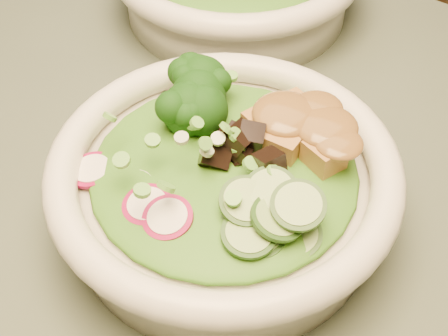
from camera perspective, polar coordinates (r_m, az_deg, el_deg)
The scene contains 9 objects.
salad_bowl at distance 0.43m, azimuth -0.00°, elevation -1.67°, with size 0.24×0.24×0.07m.
lettuce_bed at distance 0.42m, azimuth -0.00°, elevation 0.09°, with size 0.18×0.18×0.02m, color #256415.
broccoli_florets at distance 0.44m, azimuth -3.21°, elevation 6.00°, with size 0.07×0.06×0.04m, color black, non-canonical shape.
radish_slices at distance 0.40m, azimuth -7.60°, elevation -2.41°, with size 0.10×0.04×0.02m, color maroon, non-canonical shape.
cucumber_slices at distance 0.38m, azimuth 3.48°, elevation -4.82°, with size 0.06×0.06×0.03m, color #8AB866, non-canonical shape.
mushroom_heap at distance 0.41m, azimuth 1.38°, elevation 1.67°, with size 0.06×0.06×0.04m, color black, non-canonical shape.
tofu_cubes at distance 0.43m, azimuth 6.97°, elevation 3.14°, with size 0.08×0.05×0.03m, color #AB7D39, non-canonical shape.
peanut_sauce at distance 0.42m, azimuth 7.11°, elevation 4.27°, with size 0.06×0.05×0.01m, color brown.
scallion_garnish at distance 0.40m, azimuth -0.00°, elevation 2.11°, with size 0.17×0.17×0.02m, color #64B03E, non-canonical shape.
Camera 1 is at (0.08, -0.20, 1.11)m, focal length 50.00 mm.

